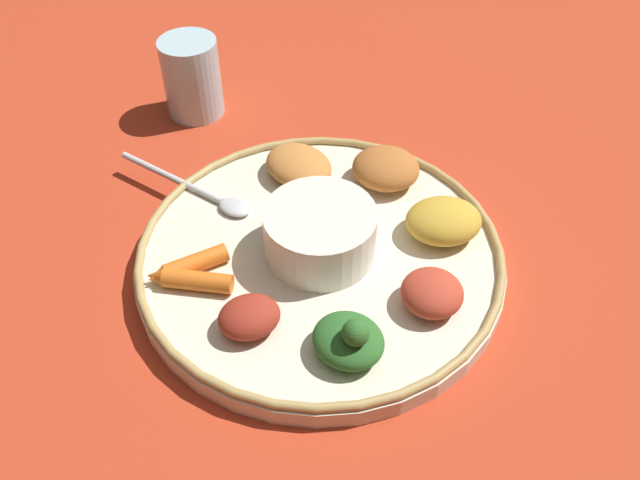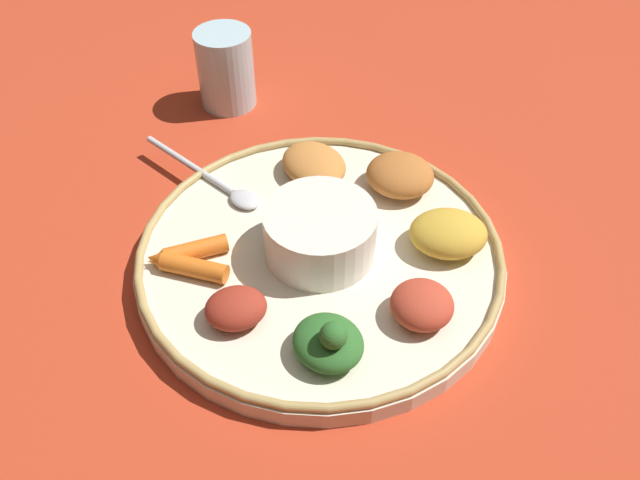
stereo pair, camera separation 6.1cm
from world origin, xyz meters
name	(u,v)px [view 2 (the right image)]	position (x,y,z in m)	size (l,w,h in m)	color
ground_plane	(320,265)	(0.00, 0.00, 0.00)	(2.40, 2.40, 0.00)	#B7381E
platter	(320,258)	(0.00, 0.00, 0.01)	(0.34, 0.34, 0.02)	beige
platter_rim	(320,249)	(0.00, 0.00, 0.02)	(0.34, 0.34, 0.01)	tan
center_bowl	(320,231)	(0.00, 0.00, 0.04)	(0.10, 0.10, 0.05)	silver
spoon	(218,182)	(-0.13, -0.06, 0.02)	(0.16, 0.08, 0.01)	silver
greens_pile	(329,342)	(0.11, -0.04, 0.04)	(0.07, 0.07, 0.05)	#2D6628
carrot_near_spoon	(189,252)	(-0.04, -0.11, 0.03)	(0.02, 0.07, 0.02)	orange
carrot_outer	(188,266)	(-0.03, -0.12, 0.03)	(0.06, 0.07, 0.02)	orange
mound_berbere_red	(422,305)	(0.10, 0.05, 0.03)	(0.05, 0.05, 0.03)	#B73D28
mound_beet	(236,308)	(0.04, -0.10, 0.03)	(0.05, 0.04, 0.03)	maroon
mound_chickpea	(400,175)	(-0.05, 0.11, 0.04)	(0.07, 0.06, 0.03)	#B2662D
mound_lentil_yellow	(448,233)	(0.04, 0.11, 0.04)	(0.07, 0.06, 0.03)	gold
mound_squash	(314,164)	(-0.10, 0.04, 0.03)	(0.07, 0.06, 0.03)	#C67A38
drinking_glass	(226,74)	(-0.30, 0.01, 0.04)	(0.07, 0.07, 0.09)	silver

